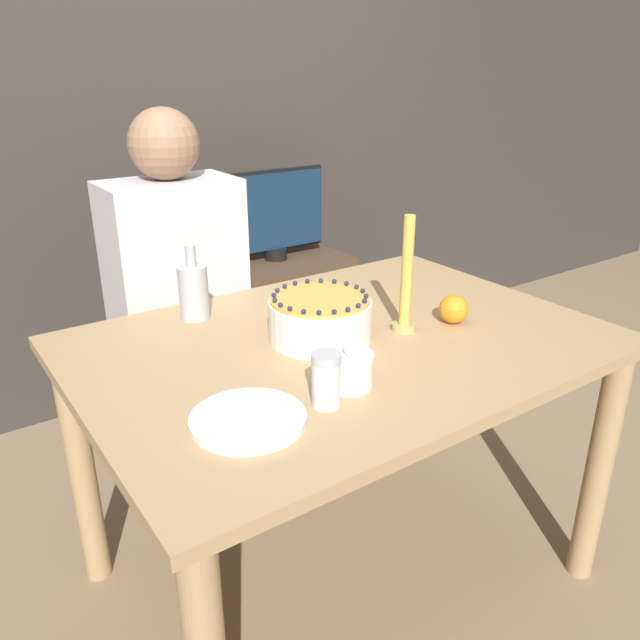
{
  "coord_description": "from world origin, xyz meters",
  "views": [
    {
      "loc": [
        -0.86,
        -1.13,
        1.39
      ],
      "look_at": [
        -0.05,
        0.03,
        0.8
      ],
      "focal_mm": 35.0,
      "sensor_mm": 36.0,
      "label": 1
    }
  ],
  "objects_px": {
    "sugar_shaker": "(326,380)",
    "person_man_blue_shirt": "(182,337)",
    "tv_monitor": "(274,214)",
    "sugar_bowl": "(349,370)",
    "cake": "(320,318)",
    "candle": "(406,285)",
    "bottle": "(193,291)"
  },
  "relations": [
    {
      "from": "cake",
      "to": "sugar_shaker",
      "type": "height_order",
      "value": "cake"
    },
    {
      "from": "sugar_bowl",
      "to": "bottle",
      "type": "bearing_deg",
      "value": 101.07
    },
    {
      "from": "candle",
      "to": "bottle",
      "type": "distance_m",
      "value": 0.56
    },
    {
      "from": "cake",
      "to": "tv_monitor",
      "type": "relative_size",
      "value": 0.52
    },
    {
      "from": "sugar_bowl",
      "to": "candle",
      "type": "bearing_deg",
      "value": 27.74
    },
    {
      "from": "candle",
      "to": "person_man_blue_shirt",
      "type": "bearing_deg",
      "value": 114.62
    },
    {
      "from": "sugar_bowl",
      "to": "cake",
      "type": "bearing_deg",
      "value": 69.08
    },
    {
      "from": "sugar_bowl",
      "to": "person_man_blue_shirt",
      "type": "distance_m",
      "value": 0.89
    },
    {
      "from": "sugar_shaker",
      "to": "person_man_blue_shirt",
      "type": "relative_size",
      "value": 0.09
    },
    {
      "from": "cake",
      "to": "sugar_bowl",
      "type": "bearing_deg",
      "value": -110.92
    },
    {
      "from": "tv_monitor",
      "to": "sugar_bowl",
      "type": "bearing_deg",
      "value": -114.92
    },
    {
      "from": "sugar_shaker",
      "to": "person_man_blue_shirt",
      "type": "xyz_separation_m",
      "value": [
        0.06,
        0.9,
        -0.25
      ]
    },
    {
      "from": "person_man_blue_shirt",
      "to": "bottle",
      "type": "bearing_deg",
      "value": 76.08
    },
    {
      "from": "tv_monitor",
      "to": "sugar_shaker",
      "type": "bearing_deg",
      "value": -117.17
    },
    {
      "from": "person_man_blue_shirt",
      "to": "tv_monitor",
      "type": "relative_size",
      "value": 2.63
    },
    {
      "from": "sugar_bowl",
      "to": "person_man_blue_shirt",
      "type": "xyz_separation_m",
      "value": [
        -0.03,
        0.86,
        -0.23
      ]
    },
    {
      "from": "cake",
      "to": "person_man_blue_shirt",
      "type": "relative_size",
      "value": 0.2
    },
    {
      "from": "cake",
      "to": "sugar_shaker",
      "type": "relative_size",
      "value": 2.22
    },
    {
      "from": "cake",
      "to": "sugar_bowl",
      "type": "distance_m",
      "value": 0.25
    },
    {
      "from": "tv_monitor",
      "to": "person_man_blue_shirt",
      "type": "bearing_deg",
      "value": -142.99
    },
    {
      "from": "bottle",
      "to": "sugar_bowl",
      "type": "bearing_deg",
      "value": -78.93
    },
    {
      "from": "cake",
      "to": "sugar_shaker",
      "type": "distance_m",
      "value": 0.33
    },
    {
      "from": "sugar_shaker",
      "to": "tv_monitor",
      "type": "bearing_deg",
      "value": 62.83
    },
    {
      "from": "bottle",
      "to": "tv_monitor",
      "type": "distance_m",
      "value": 1.1
    },
    {
      "from": "cake",
      "to": "tv_monitor",
      "type": "bearing_deg",
      "value": 64.27
    },
    {
      "from": "sugar_shaker",
      "to": "bottle",
      "type": "bearing_deg",
      "value": 91.92
    },
    {
      "from": "sugar_shaker",
      "to": "candle",
      "type": "xyz_separation_m",
      "value": [
        0.38,
        0.2,
        0.07
      ]
    },
    {
      "from": "candle",
      "to": "tv_monitor",
      "type": "xyz_separation_m",
      "value": [
        0.33,
        1.2,
        -0.09
      ]
    },
    {
      "from": "candle",
      "to": "bottle",
      "type": "xyz_separation_m",
      "value": [
        -0.4,
        0.39,
        -0.05
      ]
    },
    {
      "from": "bottle",
      "to": "sugar_shaker",
      "type": "bearing_deg",
      "value": -88.08
    },
    {
      "from": "sugar_shaker",
      "to": "person_man_blue_shirt",
      "type": "height_order",
      "value": "person_man_blue_shirt"
    },
    {
      "from": "tv_monitor",
      "to": "candle",
      "type": "bearing_deg",
      "value": -105.54
    }
  ]
}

